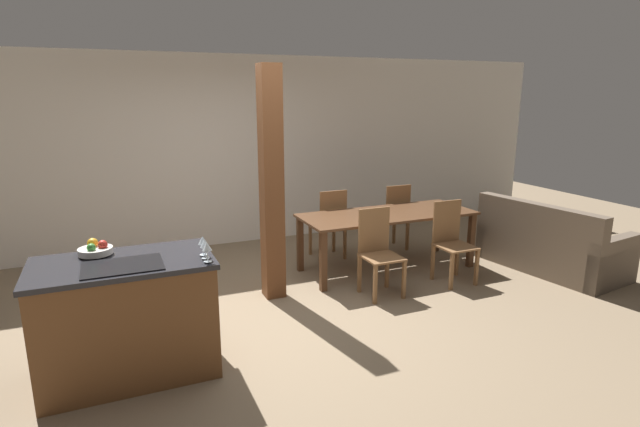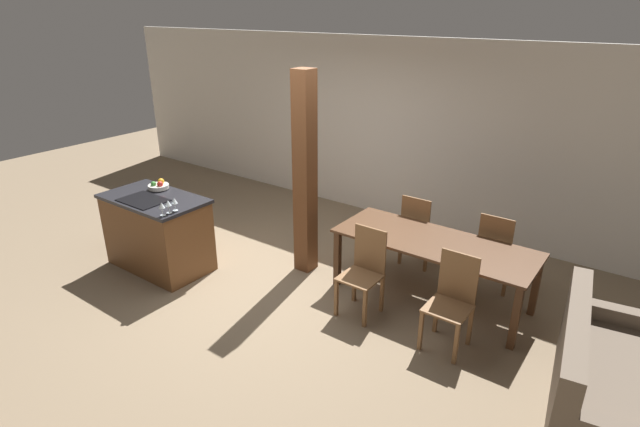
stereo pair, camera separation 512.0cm
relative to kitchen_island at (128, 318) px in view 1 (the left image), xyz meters
The scene contains 14 objects.
ground_plane 1.54m from the kitchen_island, 22.54° to the left, with size 16.00×16.00×0.00m, color #847056.
wall_back 3.61m from the kitchen_island, 67.26° to the left, with size 11.20×0.08×2.70m.
kitchen_island is the anchor object (origin of this frame).
fruit_bowl 0.59m from the kitchen_island, 128.73° to the left, with size 0.26×0.26×0.12m.
wine_glass_near 0.89m from the kitchen_island, 27.41° to the right, with size 0.07×0.07×0.15m.
wine_glass_middle 0.86m from the kitchen_island, 20.45° to the right, with size 0.07×0.07×0.15m.
wine_glass_far 0.84m from the kitchen_island, 12.80° to the right, with size 0.07×0.07×0.15m.
dining_table 3.37m from the kitchen_island, 22.88° to the left, with size 2.18×0.85×0.73m.
dining_chair_near_left 2.69m from the kitchen_island, 14.22° to the left, with size 0.40×0.40×0.95m.
dining_chair_near_right 3.65m from the kitchen_island, 10.44° to the left, with size 0.40×0.40×0.95m.
dining_chair_far_left 3.26m from the kitchen_island, 36.85° to the left, with size 0.40×0.40×0.95m.
dining_chair_far_right 4.09m from the kitchen_island, 28.58° to the left, with size 0.40×0.40×0.95m.
couch 5.00m from the kitchen_island, ahead, with size 1.08×1.79×0.88m.
timber_post 2.00m from the kitchen_island, 34.51° to the left, with size 0.22×0.22×2.46m.
Camera 1 is at (-1.39, -4.43, 2.17)m, focal length 28.00 mm.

